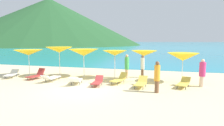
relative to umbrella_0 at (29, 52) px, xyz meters
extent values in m
cube|color=beige|center=(5.72, 7.35, -2.08)|extent=(50.00, 100.00, 0.30)
cube|color=teal|center=(5.72, 225.75, -1.92)|extent=(650.00, 440.00, 0.02)
cone|color=#235128|center=(-65.54, 104.17, 13.86)|extent=(124.66, 124.66, 31.59)
cylinder|color=silver|center=(0.00, 0.00, -0.91)|extent=(0.04, 0.04, 2.04)
cone|color=yellow|center=(0.00, 0.00, 0.00)|extent=(2.21, 2.21, 0.44)
sphere|color=silver|center=(0.00, 0.00, 0.14)|extent=(0.07, 0.07, 0.07)
cylinder|color=silver|center=(2.39, 0.54, -0.80)|extent=(0.05, 0.05, 2.26)
cone|color=yellow|center=(2.39, 0.54, 0.22)|extent=(2.13, 2.13, 0.45)
sphere|color=silver|center=(2.39, 0.54, 0.36)|extent=(0.07, 0.07, 0.07)
cylinder|color=silver|center=(4.34, 0.81, -0.89)|extent=(0.05, 0.05, 2.09)
cone|color=yellow|center=(4.34, 0.81, 0.02)|extent=(2.28, 2.28, 0.54)
sphere|color=silver|center=(4.34, 0.81, 0.18)|extent=(0.07, 0.07, 0.07)
cylinder|color=silver|center=(6.77, 0.94, -0.91)|extent=(0.05, 0.05, 2.04)
cone|color=yellow|center=(6.77, 0.94, 0.01)|extent=(1.90, 1.90, 0.39)
sphere|color=silver|center=(6.77, 0.94, 0.14)|extent=(0.07, 0.07, 0.07)
cylinder|color=silver|center=(8.98, 0.35, -0.88)|extent=(0.05, 0.05, 2.09)
cone|color=yellow|center=(8.98, 0.35, 0.07)|extent=(1.76, 1.76, 0.37)
sphere|color=silver|center=(8.98, 0.35, 0.19)|extent=(0.07, 0.07, 0.07)
cylinder|color=silver|center=(11.53, 0.84, -0.98)|extent=(0.04, 0.04, 1.90)
cone|color=yellow|center=(11.53, 0.84, -0.16)|extent=(2.16, 2.16, 0.54)
sphere|color=silver|center=(11.53, 0.84, 0.00)|extent=(0.07, 0.07, 0.07)
cube|color=white|center=(2.71, -1.00, -1.67)|extent=(0.65, 1.23, 0.05)
cube|color=white|center=(2.69, -1.79, -1.52)|extent=(0.60, 0.42, 0.34)
cylinder|color=#333338|center=(2.99, -0.62, -1.81)|extent=(0.04, 0.04, 0.23)
cylinder|color=#333338|center=(2.46, -0.61, -1.81)|extent=(0.04, 0.04, 0.23)
cylinder|color=#333338|center=(2.96, -1.47, -1.81)|extent=(0.04, 0.04, 0.23)
cylinder|color=#333338|center=(2.44, -1.45, -1.81)|extent=(0.04, 0.04, 0.23)
cube|color=#D8BF4C|center=(11.43, -0.79, -1.69)|extent=(0.88, 1.19, 0.05)
cube|color=#D8BF4C|center=(11.66, -0.10, -1.54)|extent=(0.64, 0.57, 0.35)
cylinder|color=#333338|center=(11.10, -1.02, -1.82)|extent=(0.04, 0.04, 0.21)
cylinder|color=#333338|center=(11.55, -1.17, -1.82)|extent=(0.04, 0.04, 0.21)
cylinder|color=#333338|center=(11.34, -0.32, -1.82)|extent=(0.04, 0.04, 0.21)
cylinder|color=#333338|center=(11.79, -0.47, -1.82)|extent=(0.04, 0.04, 0.21)
cube|color=white|center=(4.75, -1.38, -1.67)|extent=(0.85, 1.14, 0.05)
cube|color=white|center=(4.91, -2.07, -1.51)|extent=(0.68, 0.56, 0.37)
cylinder|color=#333338|center=(4.93, -1.02, -1.82)|extent=(0.04, 0.04, 0.23)
cylinder|color=#333338|center=(4.41, -1.15, -1.82)|extent=(0.04, 0.04, 0.23)
cylinder|color=#333338|center=(5.10, -1.71, -1.82)|extent=(0.04, 0.04, 0.23)
cylinder|color=#333338|center=(4.58, -1.84, -1.82)|extent=(0.04, 0.04, 0.23)
cube|color=#D8BF4C|center=(8.95, -1.40, -1.69)|extent=(0.70, 1.22, 0.05)
cube|color=#D8BF4C|center=(9.03, -0.64, -1.52)|extent=(0.60, 0.46, 0.39)
cylinder|color=#333338|center=(8.66, -1.74, -1.82)|extent=(0.04, 0.04, 0.21)
cylinder|color=#333338|center=(9.16, -1.79, -1.82)|extent=(0.04, 0.04, 0.21)
cylinder|color=#333338|center=(8.75, -0.93, -1.82)|extent=(0.04, 0.04, 0.21)
cylinder|color=#333338|center=(9.24, -0.98, -1.82)|extent=(0.04, 0.04, 0.21)
cube|color=#A53333|center=(6.25, -1.66, -1.71)|extent=(0.62, 1.05, 0.05)
cube|color=#A53333|center=(6.20, -1.00, -1.55)|extent=(0.54, 0.41, 0.37)
cylinder|color=#333338|center=(6.05, -1.98, -1.83)|extent=(0.04, 0.04, 0.19)
cylinder|color=#333338|center=(6.51, -1.95, -1.83)|extent=(0.04, 0.04, 0.19)
cylinder|color=#333338|center=(5.99, -1.28, -1.83)|extent=(0.04, 0.04, 0.19)
cylinder|color=#333338|center=(6.45, -1.24, -1.83)|extent=(0.04, 0.04, 0.19)
cube|color=#D8BF4C|center=(7.37, -0.73, -1.68)|extent=(0.89, 1.29, 0.05)
cube|color=#D8BF4C|center=(7.62, -0.02, -1.47)|extent=(0.60, 0.51, 0.44)
cylinder|color=#333338|center=(7.04, -1.01, -1.82)|extent=(0.04, 0.04, 0.23)
cylinder|color=#333338|center=(7.47, -1.16, -1.82)|extent=(0.04, 0.04, 0.23)
cylinder|color=#333338|center=(7.31, -0.23, -1.82)|extent=(0.04, 0.04, 0.23)
cylinder|color=#333338|center=(7.73, -0.38, -1.82)|extent=(0.04, 0.04, 0.23)
cube|color=#A53333|center=(1.02, -0.82, -1.72)|extent=(0.82, 1.19, 0.05)
cube|color=#A53333|center=(1.15, -0.14, -1.46)|extent=(0.66, 0.45, 0.53)
cylinder|color=#333338|center=(0.69, -1.10, -1.84)|extent=(0.04, 0.04, 0.19)
cylinder|color=#333338|center=(1.23, -1.20, -1.84)|extent=(0.04, 0.04, 0.19)
cylinder|color=#333338|center=(0.83, -0.35, -1.84)|extent=(0.04, 0.04, 0.19)
cylinder|color=#333338|center=(1.37, -0.45, -1.84)|extent=(0.04, 0.04, 0.19)
cube|color=white|center=(-1.00, -0.90, -1.67)|extent=(0.94, 1.26, 0.05)
cube|color=white|center=(-1.26, -0.18, -1.53)|extent=(0.68, 0.59, 0.32)
cylinder|color=#333338|center=(-1.12, -1.32, -1.81)|extent=(0.04, 0.04, 0.23)
cylinder|color=#333338|center=(-0.65, -1.15, -1.81)|extent=(0.04, 0.04, 0.23)
cylinder|color=#333338|center=(-1.39, -0.57, -1.81)|extent=(0.04, 0.04, 0.23)
cylinder|color=#333338|center=(-0.92, -0.40, -1.81)|extent=(0.04, 0.04, 0.23)
cylinder|color=brown|center=(9.95, -2.21, -1.60)|extent=(0.23, 0.23, 0.67)
cylinder|color=orange|center=(9.95, -2.21, -0.83)|extent=(0.31, 0.31, 0.87)
sphere|color=brown|center=(9.95, -2.21, -0.29)|extent=(0.22, 0.22, 0.22)
cylinder|color=brown|center=(8.74, 1.88, -1.59)|extent=(0.22, 0.22, 0.67)
cylinder|color=white|center=(8.74, 1.88, -0.82)|extent=(0.29, 0.29, 0.88)
sphere|color=brown|center=(8.74, 1.88, -0.28)|extent=(0.22, 0.22, 0.22)
cylinder|color=beige|center=(12.61, -0.08, -1.60)|extent=(0.28, 0.28, 0.67)
cylinder|color=#D83372|center=(12.61, -0.08, -0.83)|extent=(0.37, 0.37, 0.87)
sphere|color=beige|center=(12.61, -0.08, -0.30)|extent=(0.22, 0.22, 0.22)
cylinder|color=#DBAA84|center=(7.61, 1.32, -1.58)|extent=(0.24, 0.24, 0.70)
cylinder|color=#3FB259|center=(7.61, 1.32, -0.77)|extent=(0.32, 0.32, 0.91)
sphere|color=#DBAA84|center=(7.61, 1.32, -0.22)|extent=(0.23, 0.23, 0.23)
camera|label=1|loc=(10.21, -12.67, 0.91)|focal=30.39mm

